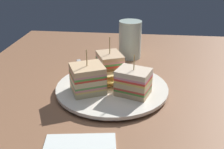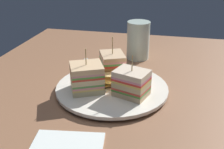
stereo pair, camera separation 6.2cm
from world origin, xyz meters
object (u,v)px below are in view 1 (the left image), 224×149
object	(u,v)px
plate	(112,88)
sandwich_wedge_2	(133,82)
sandwich_wedge_0	(110,65)
spoon	(88,73)
chip_pile	(110,79)
sandwich_wedge_1	(88,79)
drinking_glass	(130,42)

from	to	relation	value
plate	sandwich_wedge_2	size ratio (longest dim) A/B	2.84
sandwich_wedge_0	spoon	size ratio (longest dim) A/B	0.70
sandwich_wedge_0	chip_pile	world-z (taller)	sandwich_wedge_0
plate	sandwich_wedge_1	xyz separation A→B (cm)	(3.08, -5.10, 3.68)
sandwich_wedge_0	spoon	bearing A→B (deg)	-138.13
sandwich_wedge_1	sandwich_wedge_0	bearing A→B (deg)	40.93
sandwich_wedge_1	chip_pile	world-z (taller)	sandwich_wedge_1
sandwich_wedge_1	drinking_glass	xyz separation A→B (cm)	(-26.12, 8.10, 0.35)
sandwich_wedge_0	sandwich_wedge_1	bearing A→B (deg)	-47.20
sandwich_wedge_2	drinking_glass	size ratio (longest dim) A/B	0.81
sandwich_wedge_0	sandwich_wedge_2	xyz separation A→B (cm)	(9.04, 6.22, -0.03)
plate	chip_pile	distance (cm)	2.18
plate	sandwich_wedge_2	bearing A→B (deg)	57.50
sandwich_wedge_1	spoon	size ratio (longest dim) A/B	0.68
sandwich_wedge_1	spoon	xyz separation A→B (cm)	(-11.77, -2.32, -4.15)
plate	chip_pile	xyz separation A→B (cm)	(-0.56, -0.57, 2.03)
plate	drinking_glass	world-z (taller)	drinking_glass
chip_pile	drinking_glass	bearing A→B (deg)	170.99
plate	sandwich_wedge_0	size ratio (longest dim) A/B	2.57
chip_pile	drinking_glass	size ratio (longest dim) A/B	0.67
chip_pile	spoon	size ratio (longest dim) A/B	0.52
sandwich_wedge_0	chip_pile	bearing A→B (deg)	-16.80
sandwich_wedge_2	chip_pile	world-z (taller)	sandwich_wedge_2
sandwich_wedge_1	chip_pile	size ratio (longest dim) A/B	1.31
sandwich_wedge_2	chip_pile	xyz separation A→B (cm)	(-3.76, -5.59, -1.43)
plate	sandwich_wedge_1	world-z (taller)	sandwich_wedge_1
sandwich_wedge_2	spoon	bearing A→B (deg)	-24.98
sandwich_wedge_2	spoon	world-z (taller)	sandwich_wedge_2
sandwich_wedge_1	spoon	bearing A→B (deg)	75.73
sandwich_wedge_1	chip_pile	distance (cm)	6.04
sandwich_wedge_0	sandwich_wedge_2	world-z (taller)	sandwich_wedge_0
drinking_glass	sandwich_wedge_2	bearing A→B (deg)	4.42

